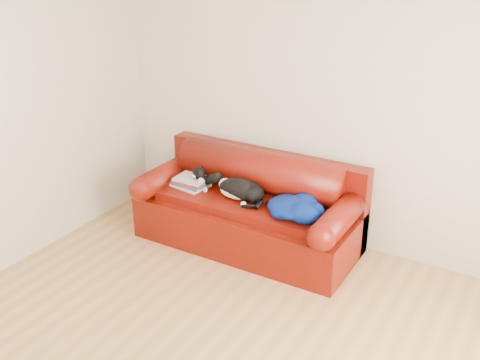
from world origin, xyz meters
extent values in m
plane|color=olive|center=(0.00, 0.00, 0.00)|extent=(4.50, 4.50, 0.00)
cube|color=beige|center=(0.00, 2.00, 1.30)|extent=(4.50, 0.02, 2.60)
cube|color=#3F0A02|center=(-0.59, 1.50, 0.21)|extent=(2.10, 0.90, 0.42)
cube|color=#3F0A02|center=(-0.59, 1.45, 0.45)|extent=(1.66, 0.62, 0.10)
cylinder|color=black|center=(-1.52, 1.17, 0.03)|extent=(0.06, 0.06, 0.05)
cylinder|color=black|center=(0.34, 1.17, 0.03)|extent=(0.06, 0.06, 0.05)
cylinder|color=black|center=(-1.52, 1.83, 0.03)|extent=(0.06, 0.06, 0.05)
cylinder|color=black|center=(0.34, 1.83, 0.03)|extent=(0.06, 0.06, 0.05)
cube|color=#3F0A02|center=(-0.59, 1.86, 0.42)|extent=(2.10, 0.18, 0.85)
cylinder|color=#3F0A02|center=(-0.59, 1.75, 0.68)|extent=(1.70, 0.40, 0.40)
cylinder|color=#3F0A02|center=(-1.52, 1.50, 0.54)|extent=(0.24, 0.88, 0.24)
sphere|color=#3F0A02|center=(-1.52, 1.06, 0.54)|extent=(0.24, 0.24, 0.24)
cylinder|color=#3F0A02|center=(0.34, 1.50, 0.54)|extent=(0.24, 0.88, 0.24)
sphere|color=#3F0A02|center=(0.34, 1.06, 0.54)|extent=(0.24, 0.24, 0.24)
cube|color=beige|center=(-1.19, 1.43, 0.51)|extent=(0.37, 0.30, 0.02)
cube|color=white|center=(-1.19, 1.43, 0.51)|extent=(0.35, 0.29, 0.02)
cube|color=#1C4F99|center=(-1.19, 1.43, 0.54)|extent=(0.35, 0.28, 0.02)
cube|color=white|center=(-1.19, 1.43, 0.54)|extent=(0.33, 0.26, 0.02)
cube|color=#9F2E12|center=(-1.19, 1.43, 0.56)|extent=(0.33, 0.26, 0.02)
cube|color=white|center=(-1.19, 1.43, 0.56)|extent=(0.31, 0.24, 0.02)
cube|color=#B7BABE|center=(-1.19, 1.43, 0.59)|extent=(0.31, 0.24, 0.02)
cube|color=white|center=(-1.19, 1.43, 0.59)|extent=(0.30, 0.23, 0.02)
ellipsoid|color=black|center=(-0.62, 1.44, 0.60)|extent=(0.51, 0.35, 0.19)
ellipsoid|color=white|center=(-0.66, 1.39, 0.56)|extent=(0.35, 0.22, 0.12)
ellipsoid|color=white|center=(-0.81, 1.45, 0.60)|extent=(0.15, 0.15, 0.12)
ellipsoid|color=black|center=(-0.48, 1.42, 0.58)|extent=(0.23, 0.23, 0.16)
ellipsoid|color=black|center=(-0.92, 1.51, 0.66)|extent=(0.16, 0.15, 0.12)
ellipsoid|color=white|center=(-0.94, 1.47, 0.64)|extent=(0.08, 0.07, 0.05)
sphere|color=#BF7272|center=(-0.95, 1.46, 0.64)|extent=(0.02, 0.02, 0.02)
cone|color=black|center=(-0.91, 1.48, 0.71)|extent=(0.06, 0.06, 0.06)
cone|color=black|center=(-0.89, 1.54, 0.71)|extent=(0.06, 0.06, 0.06)
cylinder|color=black|center=(-0.39, 1.36, 0.53)|extent=(0.07, 0.17, 0.04)
sphere|color=white|center=(-0.85, 1.44, 0.52)|extent=(0.04, 0.04, 0.04)
sphere|color=white|center=(-0.52, 1.30, 0.52)|extent=(0.04, 0.04, 0.04)
ellipsoid|color=#021347|center=(-0.07, 1.39, 0.57)|extent=(0.51, 0.47, 0.15)
ellipsoid|color=#021347|center=(0.08, 1.31, 0.59)|extent=(0.31, 0.28, 0.17)
ellipsoid|color=#021347|center=(-0.17, 1.48, 0.56)|extent=(0.32, 0.35, 0.11)
ellipsoid|color=#021347|center=(-0.01, 1.51, 0.59)|extent=(0.26, 0.21, 0.17)
ellipsoid|color=#021347|center=(-0.13, 1.28, 0.56)|extent=(0.20, 0.21, 0.11)
ellipsoid|color=silver|center=(0.00, 1.30, 0.60)|extent=(0.21, 0.10, 0.05)
camera|label=1|loc=(1.78, -2.68, 2.76)|focal=42.00mm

